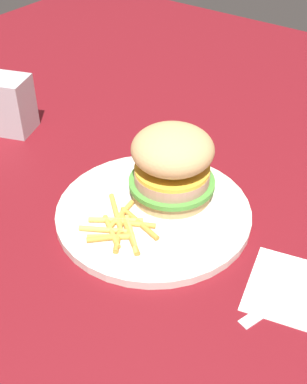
% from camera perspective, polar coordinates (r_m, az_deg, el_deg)
% --- Properties ---
extents(ground_plane, '(1.60, 1.60, 0.00)m').
position_cam_1_polar(ground_plane, '(0.70, -1.50, -3.20)').
color(ground_plane, maroon).
extents(plate, '(0.27, 0.27, 0.01)m').
position_cam_1_polar(plate, '(0.70, -0.00, -2.31)').
color(plate, silver).
rests_on(plate, ground_plane).
extents(sandwich, '(0.12, 0.12, 0.10)m').
position_cam_1_polar(sandwich, '(0.70, 2.11, 3.21)').
color(sandwich, tan).
rests_on(sandwich, plate).
extents(fries_pile, '(0.11, 0.10, 0.01)m').
position_cam_1_polar(fries_pile, '(0.67, -3.68, -3.94)').
color(fries_pile, gold).
rests_on(fries_pile, plate).
extents(napkin, '(0.13, 0.13, 0.00)m').
position_cam_1_polar(napkin, '(0.63, 15.60, -10.50)').
color(napkin, white).
rests_on(napkin, ground_plane).
extents(fork, '(0.07, 0.17, 0.00)m').
position_cam_1_polar(fork, '(0.63, 15.73, -10.28)').
color(fork, silver).
rests_on(fork, napkin).
extents(napkin_dispenser, '(0.11, 0.09, 0.10)m').
position_cam_1_polar(napkin_dispenser, '(0.91, -16.35, 9.42)').
color(napkin_dispenser, '#B7BABF').
rests_on(napkin_dispenser, ground_plane).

